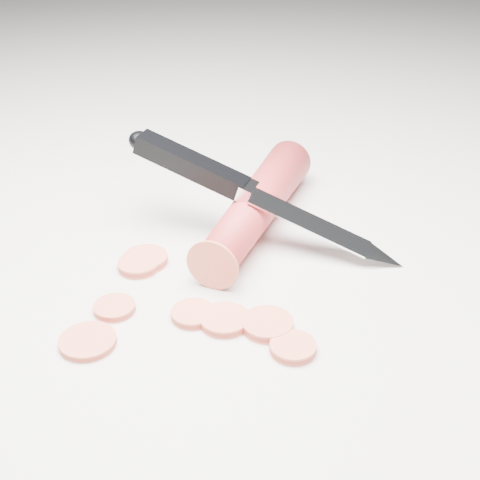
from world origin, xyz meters
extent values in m
plane|color=silver|center=(0.00, 0.00, 0.00)|extent=(2.40, 2.40, 0.00)
cylinder|color=red|center=(0.07, 0.07, 0.02)|extent=(0.12, 0.20, 0.04)
cylinder|color=#EA6244|center=(-0.05, -0.04, 0.00)|extent=(0.03, 0.03, 0.01)
cylinder|color=#EA6244|center=(-0.07, -0.07, 0.00)|extent=(0.04, 0.04, 0.01)
cylinder|color=#EA6244|center=(0.01, -0.05, 0.00)|extent=(0.03, 0.03, 0.01)
cylinder|color=#EA6244|center=(0.06, -0.07, 0.00)|extent=(0.04, 0.04, 0.01)
cylinder|color=#EA6244|center=(0.07, -0.09, 0.00)|extent=(0.03, 0.03, 0.01)
cylinder|color=#EA6244|center=(-0.03, 0.03, 0.00)|extent=(0.04, 0.04, 0.01)
cylinder|color=#EA6244|center=(0.03, -0.06, 0.00)|extent=(0.04, 0.04, 0.01)
cylinder|color=#EA6244|center=(-0.03, 0.02, 0.00)|extent=(0.03, 0.03, 0.01)
camera|label=1|loc=(0.00, -0.44, 0.30)|focal=50.00mm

